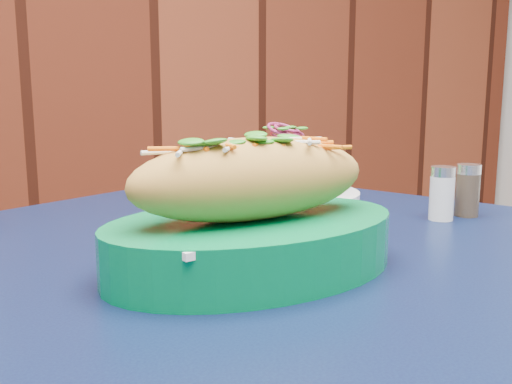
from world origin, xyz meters
TOP-DOWN VIEW (x-y plane):
  - cafe_table at (0.43, 1.63)m, footprint 1.05×1.05m
  - banh_mi_basket at (0.40, 1.59)m, footprint 0.28×0.19m
  - salad_plate at (0.61, 1.86)m, footprint 0.21×0.21m
  - salt_shaker at (0.70, 1.66)m, footprint 0.03×0.03m
  - pepper_shaker at (0.74, 1.66)m, footprint 0.03×0.03m

SIDE VIEW (x-z plane):
  - cafe_table at x=0.43m, z-range 0.29..1.04m
  - salt_shaker at x=0.70m, z-range 0.75..0.82m
  - pepper_shaker at x=0.74m, z-range 0.75..0.82m
  - salad_plate at x=0.61m, z-range 0.74..0.85m
  - banh_mi_basket at x=0.40m, z-range 0.74..0.86m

